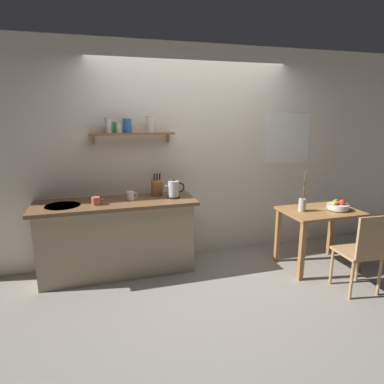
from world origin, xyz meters
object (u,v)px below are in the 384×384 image
(fruit_bowl, at_px, (338,206))
(electric_kettle, at_px, (174,189))
(coffee_mug_by_sink, at_px, (96,201))
(coffee_mug_spare, at_px, (131,196))
(twig_vase, at_px, (302,204))
(dining_table, at_px, (319,221))
(dining_chair_near, at_px, (363,250))
(knife_block, at_px, (157,187))

(fruit_bowl, distance_m, electric_kettle, 1.99)
(coffee_mug_by_sink, distance_m, coffee_mug_spare, 0.40)
(twig_vase, xyz_separation_m, coffee_mug_by_sink, (-2.36, 0.40, 0.11))
(twig_vase, bearing_deg, dining_table, -5.82)
(dining_table, relative_size, electric_kettle, 3.79)
(dining_table, height_order, coffee_mug_by_sink, coffee_mug_by_sink)
(fruit_bowl, distance_m, twig_vase, 0.45)
(dining_table, height_order, twig_vase, twig_vase)
(dining_chair_near, relative_size, fruit_bowl, 3.49)
(electric_kettle, bearing_deg, coffee_mug_by_sink, -176.08)
(dining_chair_near, bearing_deg, knife_block, 145.32)
(dining_chair_near, xyz_separation_m, coffee_mug_spare, (-2.24, 1.20, 0.45))
(dining_table, relative_size, knife_block, 3.21)
(electric_kettle, distance_m, coffee_mug_by_sink, 0.90)
(dining_chair_near, bearing_deg, dining_table, 92.25)
(dining_table, height_order, dining_chair_near, dining_chair_near)
(electric_kettle, xyz_separation_m, coffee_mug_spare, (-0.51, 0.03, -0.05))
(twig_vase, xyz_separation_m, electric_kettle, (-1.46, 0.46, 0.17))
(electric_kettle, xyz_separation_m, knife_block, (-0.18, 0.15, 0.01))
(coffee_mug_spare, bearing_deg, dining_chair_near, -28.16)
(dining_table, bearing_deg, dining_chair_near, -87.75)
(dining_chair_near, relative_size, knife_block, 3.14)
(electric_kettle, distance_m, coffee_mug_spare, 0.51)
(twig_vase, xyz_separation_m, knife_block, (-1.64, 0.61, 0.18))
(dining_chair_near, distance_m, fruit_bowl, 0.71)
(dining_table, bearing_deg, electric_kettle, 164.08)
(twig_vase, relative_size, coffee_mug_by_sink, 3.94)
(dining_chair_near, height_order, coffee_mug_by_sink, coffee_mug_by_sink)
(fruit_bowl, bearing_deg, coffee_mug_by_sink, 170.16)
(fruit_bowl, xyz_separation_m, coffee_mug_spare, (-2.41, 0.58, 0.16))
(electric_kettle, height_order, coffee_mug_by_sink, electric_kettle)
(dining_table, xyz_separation_m, electric_kettle, (-1.71, 0.49, 0.39))
(dining_chair_near, distance_m, coffee_mug_by_sink, 2.88)
(dining_table, bearing_deg, coffee_mug_by_sink, 170.71)
(fruit_bowl, relative_size, twig_vase, 0.48)
(electric_kettle, bearing_deg, twig_vase, -17.53)
(dining_chair_near, bearing_deg, electric_kettle, 146.01)
(dining_chair_near, height_order, knife_block, knife_block)
(dining_table, bearing_deg, knife_block, 161.25)
(coffee_mug_by_sink, bearing_deg, knife_block, 16.59)
(fruit_bowl, distance_m, coffee_mug_spare, 2.48)
(knife_block, relative_size, coffee_mug_spare, 2.19)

